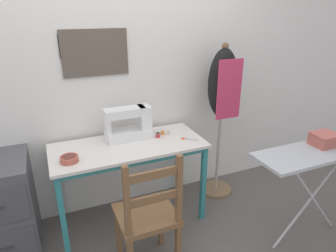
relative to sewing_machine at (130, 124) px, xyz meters
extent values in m
plane|color=#5B5651|center=(-0.06, -0.39, -0.87)|extent=(14.00, 14.00, 0.00)
cube|color=silver|center=(-0.06, 0.22, 0.41)|extent=(10.00, 0.05, 2.55)
cube|color=brown|center=(-0.21, 0.19, 0.57)|extent=(0.53, 0.02, 0.37)
cube|color=black|center=(-0.38, 0.19, 0.63)|extent=(0.18, 0.01, 0.18)
cube|color=silver|center=(-0.06, -0.12, -0.14)|extent=(1.23, 0.55, 0.02)
cube|color=teal|center=(-0.06, -0.35, -0.17)|extent=(1.15, 0.03, 0.04)
cube|color=teal|center=(-0.63, -0.35, -0.51)|extent=(0.04, 0.04, 0.71)
cube|color=teal|center=(0.52, -0.35, -0.51)|extent=(0.04, 0.04, 0.71)
cube|color=teal|center=(-0.63, 0.12, -0.51)|extent=(0.04, 0.04, 0.71)
cube|color=teal|center=(0.52, 0.12, -0.51)|extent=(0.04, 0.04, 0.71)
cube|color=white|center=(-0.02, 0.00, -0.09)|extent=(0.38, 0.17, 0.08)
cube|color=white|center=(0.12, 0.00, 0.05)|extent=(0.09, 0.15, 0.19)
cube|color=white|center=(-0.04, 0.00, 0.11)|extent=(0.33, 0.13, 0.07)
cube|color=white|center=(-0.19, 0.00, 0.01)|extent=(0.04, 0.10, 0.12)
cylinder|color=#B22D2D|center=(0.18, 0.00, 0.05)|extent=(0.02, 0.06, 0.06)
cylinder|color=#99999E|center=(0.12, 0.00, 0.16)|extent=(0.01, 0.01, 0.02)
cylinder|color=#B25647|center=(-0.53, -0.23, -0.11)|extent=(0.13, 0.13, 0.04)
cylinder|color=brown|center=(-0.53, -0.23, -0.09)|extent=(0.10, 0.10, 0.01)
cube|color=silver|center=(0.46, -0.23, -0.13)|extent=(0.10, 0.07, 0.00)
cube|color=silver|center=(0.45, -0.24, -0.13)|extent=(0.08, 0.09, 0.00)
torus|color=#DB511E|center=(0.40, -0.19, -0.13)|extent=(0.03, 0.03, 0.01)
torus|color=#DB511E|center=(0.40, -0.19, -0.13)|extent=(0.03, 0.03, 0.01)
cylinder|color=red|center=(0.22, -0.08, -0.11)|extent=(0.03, 0.03, 0.04)
cylinder|color=beige|center=(0.22, -0.08, -0.09)|extent=(0.04, 0.04, 0.00)
cylinder|color=beige|center=(0.22, -0.08, -0.13)|extent=(0.04, 0.04, 0.00)
cylinder|color=orange|center=(0.27, -0.04, -0.11)|extent=(0.03, 0.03, 0.04)
cylinder|color=beige|center=(0.27, -0.04, -0.09)|extent=(0.04, 0.04, 0.00)
cylinder|color=beige|center=(0.27, -0.04, -0.13)|extent=(0.04, 0.04, 0.00)
cylinder|color=silver|center=(0.32, -0.04, -0.11)|extent=(0.03, 0.03, 0.04)
cylinder|color=beige|center=(0.32, -0.04, -0.09)|extent=(0.03, 0.03, 0.00)
cylinder|color=beige|center=(0.32, -0.04, -0.13)|extent=(0.03, 0.03, 0.00)
cube|color=brown|center=(-0.10, -0.66, -0.42)|extent=(0.40, 0.38, 0.04)
cube|color=brown|center=(-0.27, -0.50, -0.65)|extent=(0.04, 0.04, 0.43)
cube|color=brown|center=(0.07, -0.50, -0.65)|extent=(0.04, 0.04, 0.43)
cube|color=brown|center=(0.07, -0.82, -0.65)|extent=(0.04, 0.04, 0.43)
cube|color=brown|center=(-0.27, -0.82, -0.16)|extent=(0.04, 0.04, 0.48)
cube|color=brown|center=(0.07, -0.82, -0.16)|extent=(0.04, 0.04, 0.48)
cube|color=brown|center=(-0.10, -0.82, -0.01)|extent=(0.34, 0.02, 0.06)
cube|color=brown|center=(-0.10, -0.82, -0.18)|extent=(0.34, 0.02, 0.06)
cube|color=#4C4C51|center=(-1.03, -0.06, -0.49)|extent=(0.44, 0.51, 0.76)
cube|color=#46464B|center=(-1.03, -0.32, -0.65)|extent=(0.40, 0.01, 0.27)
cube|color=#333338|center=(-1.03, -0.33, -0.65)|extent=(0.10, 0.01, 0.02)
cylinder|color=#846647|center=(0.87, -0.03, -0.85)|extent=(0.32, 0.32, 0.03)
cylinder|color=#ADA89E|center=(0.87, -0.03, -0.39)|extent=(0.03, 0.03, 0.88)
ellipsoid|color=black|center=(0.87, -0.03, 0.27)|extent=(0.29, 0.21, 0.63)
sphere|color=brown|center=(0.87, -0.03, 0.60)|extent=(0.06, 0.06, 0.06)
cube|color=#C63356|center=(0.87, -0.14, 0.24)|extent=(0.24, 0.01, 0.53)
cube|color=#ADB2B7|center=(1.18, -0.90, -0.07)|extent=(1.07, 0.33, 0.02)
cylinder|color=#B7B7BC|center=(1.18, -0.90, -0.47)|extent=(0.66, 0.02, 0.80)
cylinder|color=#B7B7BC|center=(1.18, -0.90, -0.47)|extent=(0.66, 0.02, 0.80)
cube|color=#AD564C|center=(1.25, -0.85, -0.01)|extent=(0.18, 0.15, 0.09)
cube|color=#BE5F54|center=(1.25, -0.85, 0.04)|extent=(0.19, 0.16, 0.01)
camera|label=1|loc=(-0.63, -2.26, 0.91)|focal=32.00mm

